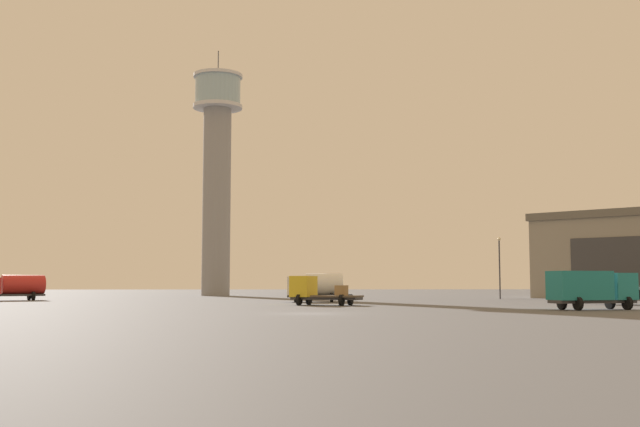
{
  "coord_description": "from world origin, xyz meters",
  "views": [
    {
      "loc": [
        -3.08,
        -51.04,
        1.99
      ],
      "look_at": [
        2.87,
        31.7,
        9.48
      ],
      "focal_mm": 43.45,
      "sensor_mm": 36.0,
      "label": 1
    }
  ],
  "objects": [
    {
      "name": "truck_flatbed_yellow",
      "position": [
        1.56,
        19.46,
        1.28
      ],
      "size": [
        6.76,
        5.06,
        2.65
      ],
      "rotation": [
        0.0,
        0.0,
        2.68
      ],
      "color": "#38383D",
      "rests_on": "ground_plane"
    },
    {
      "name": "airplane_black",
      "position": [
        30.52,
        18.6,
        1.22
      ],
      "size": [
        6.72,
        8.03,
        2.61
      ],
      "rotation": [
        0.0,
        0.0,
        5.69
      ],
      "color": "black",
      "rests_on": "ground_plane"
    },
    {
      "name": "control_tower",
      "position": [
        -10.82,
        73.44,
        21.22
      ],
      "size": [
        7.96,
        7.96,
        39.9
      ],
      "color": "gray",
      "rests_on": "ground_plane"
    },
    {
      "name": "light_post_north",
      "position": [
        26.73,
        45.38,
        4.72
      ],
      "size": [
        0.44,
        0.44,
        7.82
      ],
      "color": "#38383D",
      "rests_on": "ground_plane"
    },
    {
      "name": "truck_box_teal",
      "position": [
        21.44,
        5.67,
        1.66
      ],
      "size": [
        6.95,
        3.94,
        2.9
      ],
      "rotation": [
        0.0,
        0.0,
        0.23
      ],
      "color": "#38383D",
      "rests_on": "ground_plane"
    },
    {
      "name": "ground_plane",
      "position": [
        0.0,
        0.0,
        0.0
      ],
      "size": [
        400.0,
        400.0,
        0.0
      ],
      "primitive_type": "plane",
      "color": "#545456"
    },
    {
      "name": "truck_fuel_tanker_red",
      "position": [
        -32.11,
        41.48,
        1.66
      ],
      "size": [
        7.16,
        5.39,
        2.95
      ],
      "rotation": [
        0.0,
        0.0,
        3.66
      ],
      "color": "#38383D",
      "rests_on": "ground_plane"
    },
    {
      "name": "truck_fuel_tanker_white",
      "position": [
        2.36,
        30.73,
        1.69
      ],
      "size": [
        5.97,
        3.53,
        3.04
      ],
      "rotation": [
        0.0,
        0.0,
        3.08
      ],
      "color": "#38383D",
      "rests_on": "ground_plane"
    }
  ]
}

